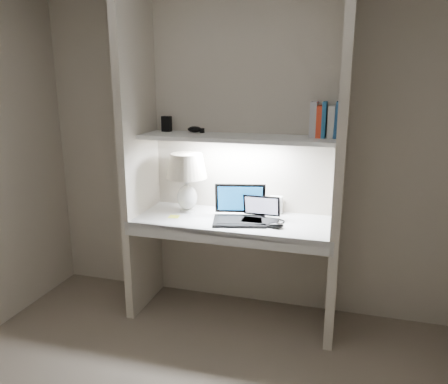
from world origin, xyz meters
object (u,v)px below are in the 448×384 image
(laptop_main, at_px, (240,212))
(speaker, at_px, (276,205))
(book_row, at_px, (327,121))
(laptop_netbook, at_px, (259,216))
(table_lamp, at_px, (187,173))

(laptop_main, distance_m, speaker, 0.32)
(laptop_main, xyz_separation_m, book_row, (0.57, 0.19, 0.65))
(laptop_main, distance_m, laptop_netbook, 0.14)
(speaker, relative_size, book_row, 0.54)
(table_lamp, relative_size, book_row, 1.84)
(laptop_main, bearing_deg, laptop_netbook, -9.70)
(laptop_main, height_order, speaker, laptop_main)
(table_lamp, distance_m, laptop_netbook, 0.64)
(table_lamp, distance_m, speaker, 0.71)
(laptop_main, xyz_separation_m, laptop_netbook, (0.14, 0.01, -0.02))
(laptop_main, xyz_separation_m, speaker, (0.22, 0.23, 0.01))
(laptop_main, relative_size, book_row, 1.77)
(laptop_netbook, bearing_deg, laptop_main, -175.91)
(laptop_netbook, bearing_deg, book_row, 23.40)
(laptop_main, relative_size, speaker, 3.28)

